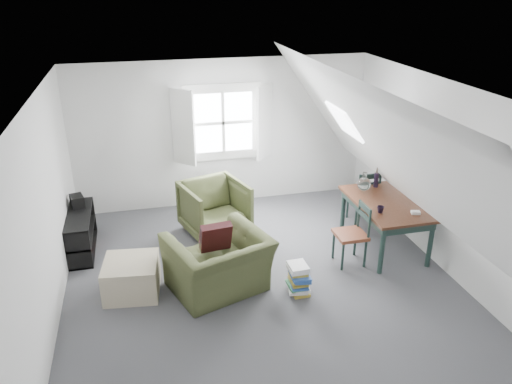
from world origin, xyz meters
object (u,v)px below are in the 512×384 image
object	(u,v)px
armchair_near	(219,289)
dining_chair_near	(353,233)
dining_chair_far	(364,195)
media_shelf	(80,235)
magazine_stack	(299,279)
ottoman	(132,277)
dining_table	(386,208)
armchair_far	(216,232)

from	to	relation	value
armchair_near	dining_chair_near	xyz separation A→B (m)	(1.91, 0.22, 0.45)
dining_chair_far	media_shelf	xyz separation A→B (m)	(-4.39, 0.10, -0.21)
media_shelf	magazine_stack	distance (m)	3.26
magazine_stack	ottoman	bearing A→B (deg)	165.95
armchair_near	dining_table	world-z (taller)	dining_table
dining_chair_far	dining_chair_near	world-z (taller)	dining_chair_far
ottoman	dining_table	bearing A→B (deg)	4.85
dining_table	media_shelf	size ratio (longest dim) A/B	1.27
armchair_far	ottoman	bearing A→B (deg)	-151.10
ottoman	media_shelf	bearing A→B (deg)	120.10
armchair_near	dining_chair_far	bearing A→B (deg)	-171.97
media_shelf	magazine_stack	world-z (taller)	media_shelf
dining_chair_far	dining_chair_near	bearing A→B (deg)	46.05
dining_table	magazine_stack	bearing A→B (deg)	-148.07
dining_chair_far	magazine_stack	world-z (taller)	dining_chair_far
media_shelf	armchair_far	bearing A→B (deg)	3.82
ottoman	media_shelf	xyz separation A→B (m)	(-0.71, 1.23, 0.04)
ottoman	dining_chair_near	xyz separation A→B (m)	(2.99, 0.01, 0.23)
media_shelf	dining_chair_far	bearing A→B (deg)	-0.54
ottoman	magazine_stack	bearing A→B (deg)	-14.05
armchair_far	dining_chair_near	size ratio (longest dim) A/B	1.05
armchair_far	media_shelf	xyz separation A→B (m)	(-2.00, -0.11, 0.27)
dining_table	dining_chair_near	distance (m)	0.72
media_shelf	ottoman	bearing A→B (deg)	-59.12
dining_chair_near	magazine_stack	xyz separation A→B (m)	(-0.95, -0.52, -0.26)
ottoman	dining_chair_near	distance (m)	3.00
ottoman	dining_table	xyz separation A→B (m)	(3.62, 0.31, 0.41)
dining_chair_near	media_shelf	bearing A→B (deg)	-95.78
magazine_stack	media_shelf	bearing A→B (deg)	147.73
dining_chair_far	dining_chair_near	xyz separation A→B (m)	(-0.69, -1.11, -0.02)
dining_chair_far	magazine_stack	size ratio (longest dim) A/B	2.29
magazine_stack	armchair_far	bearing A→B (deg)	112.23
media_shelf	dining_chair_near	bearing A→B (deg)	-17.40
dining_table	dining_chair_far	world-z (taller)	dining_chair_far
armchair_far	armchair_near	bearing A→B (deg)	-114.96
armchair_far	dining_table	world-z (taller)	dining_table
ottoman	dining_chair_far	world-z (taller)	dining_chair_far
dining_chair_far	dining_chair_near	distance (m)	1.31
dining_chair_near	magazine_stack	size ratio (longest dim) A/B	2.21
armchair_near	dining_chair_near	size ratio (longest dim) A/B	1.33
dining_table	magazine_stack	xyz separation A→B (m)	(-1.57, -0.82, -0.44)
dining_chair_far	media_shelf	distance (m)	4.39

